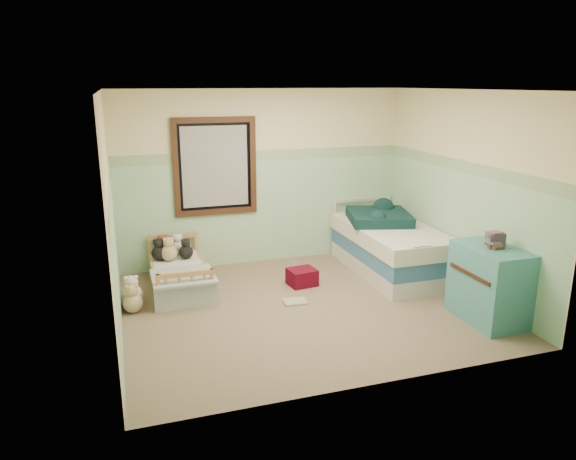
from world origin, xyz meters
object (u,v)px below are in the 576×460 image
object	(u,v)px
toddler_bed_frame	(180,281)
plush_floor_tan	(133,303)
floor_book	(295,302)
twin_bed_frame	(390,264)
red_pillow	(302,277)
dresser	(489,284)
plush_floor_cream	(132,295)

from	to	relation	value
toddler_bed_frame	plush_floor_tan	bearing A→B (deg)	-135.41
floor_book	twin_bed_frame	bearing A→B (deg)	25.32
twin_bed_frame	floor_book	xyz separation A→B (m)	(-1.62, -0.63, -0.10)
twin_bed_frame	red_pillow	size ratio (longest dim) A/B	5.58
dresser	plush_floor_cream	bearing A→B (deg)	156.62
plush_floor_cream	toddler_bed_frame	bearing A→B (deg)	32.71
plush_floor_cream	twin_bed_frame	bearing A→B (deg)	1.74
plush_floor_cream	dresser	bearing A→B (deg)	-23.38
toddler_bed_frame	floor_book	size ratio (longest dim) A/B	4.99
toddler_bed_frame	plush_floor_tan	world-z (taller)	plush_floor_tan
plush_floor_cream	dresser	distance (m)	4.12
dresser	floor_book	xyz separation A→B (m)	(-1.90, 1.10, -0.41)
plush_floor_tan	red_pillow	world-z (taller)	plush_floor_tan
dresser	floor_book	world-z (taller)	dresser
toddler_bed_frame	plush_floor_cream	xyz separation A→B (m)	(-0.61, -0.39, 0.04)
toddler_bed_frame	floor_book	distance (m)	1.57
plush_floor_tan	floor_book	world-z (taller)	plush_floor_tan
plush_floor_tan	floor_book	xyz separation A→B (m)	(1.88, -0.32, -0.10)
plush_floor_cream	floor_book	xyz separation A→B (m)	(1.88, -0.53, -0.11)
toddler_bed_frame	red_pillow	size ratio (longest dim) A/B	3.95
plush_floor_cream	red_pillow	xyz separation A→B (m)	(2.15, 0.01, -0.02)
floor_book	dresser	bearing A→B (deg)	-26.24
red_pillow	twin_bed_frame	bearing A→B (deg)	4.26
dresser	red_pillow	bearing A→B (deg)	134.70
plush_floor_cream	twin_bed_frame	size ratio (longest dim) A/B	0.13
plush_floor_cream	floor_book	size ratio (longest dim) A/B	0.92
dresser	red_pillow	xyz separation A→B (m)	(-1.62, 1.64, -0.32)
plush_floor_cream	red_pillow	distance (m)	2.15
toddler_bed_frame	twin_bed_frame	bearing A→B (deg)	-5.64
red_pillow	floor_book	world-z (taller)	red_pillow
red_pillow	plush_floor_cream	bearing A→B (deg)	-179.84
plush_floor_cream	red_pillow	size ratio (longest dim) A/B	0.73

